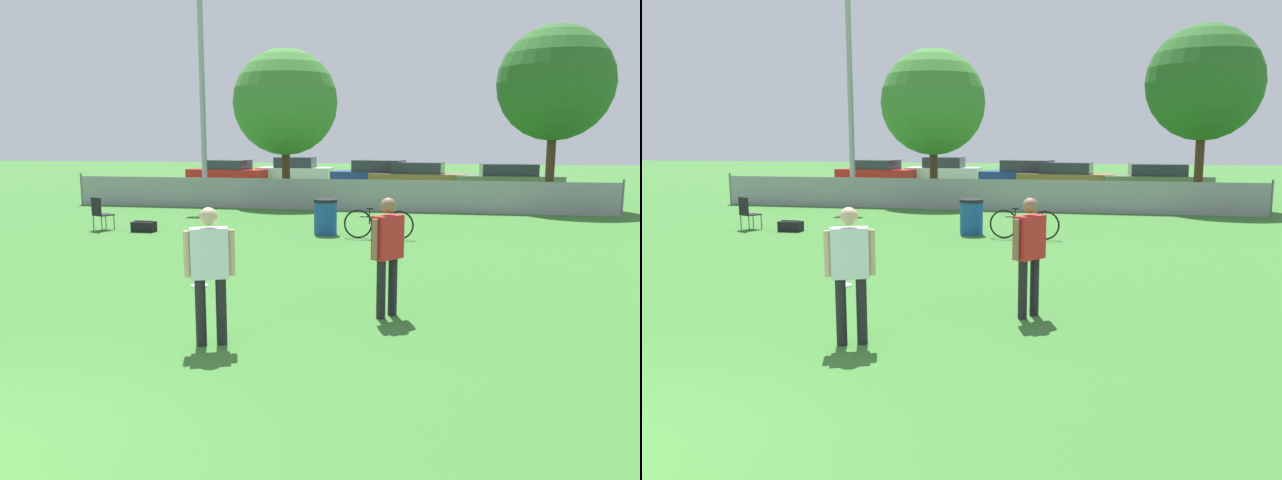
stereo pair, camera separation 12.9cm
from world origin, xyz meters
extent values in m
cube|color=gray|center=(0.00, 18.00, 0.55)|extent=(19.31, 0.03, 1.10)
cylinder|color=slate|center=(-9.65, 18.00, 0.61)|extent=(0.07, 0.07, 1.21)
cylinder|color=slate|center=(9.65, 18.00, 0.61)|extent=(0.07, 0.07, 1.21)
cylinder|color=#9E9EA3|center=(-4.91, 18.67, 3.85)|extent=(0.20, 0.20, 7.70)
cylinder|color=#4C331E|center=(-2.17, 20.31, 1.19)|extent=(0.32, 0.32, 2.38)
sphere|color=#3D7F33|center=(-2.17, 20.31, 3.90)|extent=(4.07, 4.07, 4.07)
cylinder|color=#4C331E|center=(7.76, 20.50, 1.47)|extent=(0.32, 0.32, 2.94)
sphere|color=#286023|center=(7.76, 20.50, 4.47)|extent=(4.09, 4.09, 4.09)
cylinder|color=black|center=(3.10, 4.90, 0.42)|extent=(0.13, 0.13, 0.84)
cylinder|color=black|center=(3.25, 5.10, 0.42)|extent=(0.13, 0.13, 0.84)
cube|color=red|center=(3.17, 5.00, 1.15)|extent=(0.44, 0.50, 0.62)
sphere|color=#8C664C|center=(3.17, 5.00, 1.60)|extent=(0.22, 0.22, 0.22)
cylinder|color=#8C664C|center=(3.02, 4.78, 1.15)|extent=(0.08, 0.08, 0.56)
cylinder|color=#8C664C|center=(3.33, 5.22, 1.15)|extent=(0.08, 0.08, 0.56)
cylinder|color=black|center=(1.05, 3.31, 0.42)|extent=(0.13, 0.13, 0.84)
cylinder|color=black|center=(1.28, 3.40, 0.42)|extent=(0.13, 0.13, 0.84)
cube|color=silver|center=(1.17, 3.36, 1.15)|extent=(0.50, 0.38, 0.62)
sphere|color=#D8AD8C|center=(1.17, 3.36, 1.60)|extent=(0.22, 0.22, 0.22)
cylinder|color=#D8AD8C|center=(0.92, 3.25, 1.15)|extent=(0.08, 0.08, 0.56)
cylinder|color=#D8AD8C|center=(1.41, 3.46, 1.15)|extent=(0.08, 0.08, 0.56)
cylinder|color=white|center=(-0.14, 6.22, 0.01)|extent=(0.29, 0.29, 0.03)
torus|color=white|center=(-0.14, 6.22, 0.01)|extent=(0.29, 0.29, 0.03)
cylinder|color=#333338|center=(-5.06, 12.16, 0.20)|extent=(0.02, 0.02, 0.40)
cylinder|color=#333338|center=(-5.41, 12.33, 0.20)|extent=(0.02, 0.02, 0.40)
cylinder|color=#333338|center=(-5.23, 11.81, 0.20)|extent=(0.02, 0.02, 0.40)
cylinder|color=#333338|center=(-5.58, 11.98, 0.20)|extent=(0.02, 0.02, 0.40)
cube|color=black|center=(-5.32, 12.07, 0.42)|extent=(0.59, 0.59, 0.03)
cube|color=black|center=(-5.41, 11.88, 0.67)|extent=(0.40, 0.22, 0.48)
torus|color=black|center=(1.83, 11.95, 0.37)|extent=(0.74, 0.06, 0.74)
torus|color=black|center=(2.87, 11.92, 0.37)|extent=(0.74, 0.06, 0.74)
cylinder|color=black|center=(2.35, 11.94, 0.56)|extent=(0.96, 0.06, 0.04)
cylinder|color=black|center=(2.12, 11.94, 0.56)|extent=(0.03, 0.03, 0.38)
cylinder|color=black|center=(2.79, 11.93, 0.56)|extent=(0.03, 0.03, 0.35)
cube|color=black|center=(2.12, 11.94, 0.77)|extent=(0.16, 0.06, 0.04)
cylinder|color=black|center=(2.79, 11.93, 0.73)|extent=(0.04, 0.44, 0.03)
cylinder|color=#194C99|center=(0.89, 12.44, 0.43)|extent=(0.60, 0.60, 0.86)
cylinder|color=black|center=(0.89, 12.44, 0.90)|extent=(0.63, 0.63, 0.08)
cube|color=black|center=(-4.06, 11.95, 0.14)|extent=(0.62, 0.34, 0.28)
cube|color=black|center=(-4.06, 11.95, 0.29)|extent=(0.53, 0.04, 0.02)
cylinder|color=black|center=(-6.08, 29.15, 0.34)|extent=(0.69, 0.27, 0.68)
cylinder|color=black|center=(-6.29, 27.61, 0.34)|extent=(0.69, 0.27, 0.68)
cylinder|color=black|center=(-8.67, 29.50, 0.34)|extent=(0.69, 0.27, 0.68)
cylinder|color=black|center=(-8.88, 27.96, 0.34)|extent=(0.69, 0.27, 0.68)
cube|color=red|center=(-7.48, 28.56, 0.55)|extent=(4.42, 2.33, 0.66)
cube|color=#2D333D|center=(-7.48, 28.56, 1.13)|extent=(2.38, 1.84, 0.49)
cylinder|color=black|center=(-2.79, 30.51, 0.34)|extent=(0.67, 0.19, 0.67)
cylinder|color=black|center=(-2.77, 28.92, 0.34)|extent=(0.67, 0.19, 0.67)
cylinder|color=black|center=(-5.26, 30.48, 0.34)|extent=(0.67, 0.19, 0.67)
cylinder|color=black|center=(-5.24, 28.90, 0.34)|extent=(0.67, 0.19, 0.67)
cube|color=white|center=(-4.01, 29.70, 0.58)|extent=(4.00, 1.84, 0.75)
cube|color=#2D333D|center=(-4.01, 29.70, 1.23)|extent=(2.09, 1.61, 0.56)
cylinder|color=black|center=(2.35, 27.15, 0.33)|extent=(0.68, 0.31, 0.65)
cylinder|color=black|center=(2.06, 25.69, 0.33)|extent=(0.68, 0.31, 0.65)
cylinder|color=black|center=(-0.34, 27.70, 0.33)|extent=(0.68, 0.31, 0.65)
cylinder|color=black|center=(-0.64, 26.23, 0.33)|extent=(0.68, 0.31, 0.65)
cube|color=navy|center=(0.86, 26.69, 0.57)|extent=(4.69, 2.57, 0.74)
cube|color=#2D333D|center=(0.86, 26.69, 1.21)|extent=(2.56, 1.94, 0.55)
cylinder|color=black|center=(4.21, 26.59, 0.33)|extent=(0.68, 0.26, 0.66)
cylinder|color=black|center=(4.03, 25.01, 0.33)|extent=(0.68, 0.26, 0.66)
cylinder|color=black|center=(1.51, 26.91, 0.33)|extent=(0.68, 0.26, 0.66)
cylinder|color=black|center=(1.33, 25.33, 0.33)|extent=(0.68, 0.26, 0.66)
cube|color=olive|center=(2.77, 25.96, 0.56)|extent=(4.57, 2.31, 0.69)
cube|color=#2D333D|center=(2.77, 25.96, 1.16)|extent=(2.45, 1.85, 0.52)
cylinder|color=black|center=(8.16, 26.17, 0.31)|extent=(0.63, 0.21, 0.62)
cylinder|color=black|center=(8.23, 24.67, 0.31)|extent=(0.63, 0.21, 0.62)
cylinder|color=black|center=(5.32, 26.02, 0.31)|extent=(0.63, 0.21, 0.62)
cylinder|color=black|center=(5.39, 24.53, 0.31)|extent=(0.63, 0.21, 0.62)
cube|color=#59724C|center=(6.78, 25.35, 0.54)|extent=(4.67, 1.95, 0.69)
cube|color=#2D333D|center=(6.78, 25.35, 1.14)|extent=(2.46, 1.63, 0.52)
camera|label=1|loc=(3.90, -3.64, 2.52)|focal=35.00mm
camera|label=2|loc=(4.03, -3.61, 2.52)|focal=35.00mm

